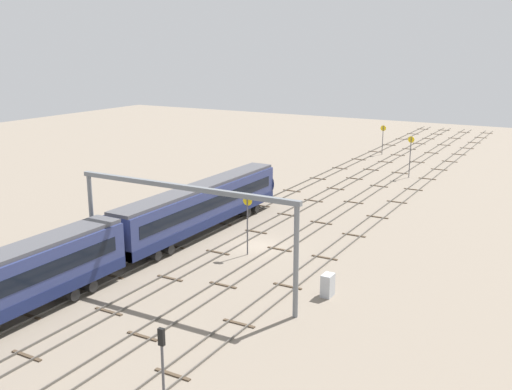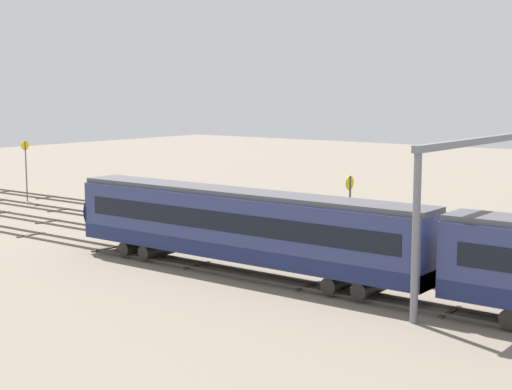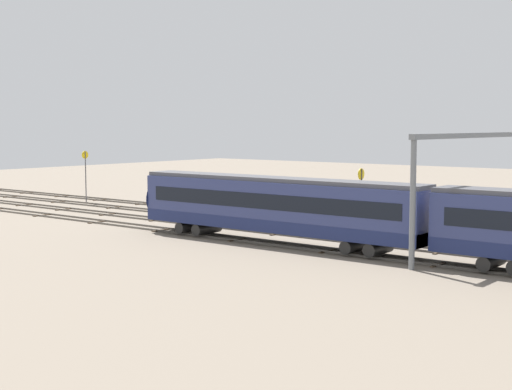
{
  "view_description": "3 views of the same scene",
  "coord_description": "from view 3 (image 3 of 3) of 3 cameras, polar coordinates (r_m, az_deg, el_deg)",
  "views": [
    {
      "loc": [
        -45.2,
        -25.38,
        18.02
      ],
      "look_at": [
        5.25,
        3.23,
        3.29
      ],
      "focal_mm": 41.4,
      "sensor_mm": 36.0,
      "label": 1
    },
    {
      "loc": [
        -26.98,
        41.01,
        10.69
      ],
      "look_at": [
        4.41,
        0.26,
        3.68
      ],
      "focal_mm": 54.22,
      "sensor_mm": 36.0,
      "label": 2
    },
    {
      "loc": [
        -31.8,
        49.71,
        8.73
      ],
      "look_at": [
        5.88,
        2.27,
        3.02
      ],
      "focal_mm": 51.95,
      "sensor_mm": 36.0,
      "label": 3
    }
  ],
  "objects": [
    {
      "name": "speed_sign_far_trackside",
      "position": [
        86.6,
        -12.99,
        1.92
      ],
      "size": [
        0.14,
        0.89,
        5.82
      ],
      "color": "#4C4C51",
      "rests_on": "ground"
    },
    {
      "name": "track_middle",
      "position": [
        57.81,
        4.61,
        -3.25
      ],
      "size": [
        180.83,
        2.4,
        0.16
      ],
      "color": "#59544C",
      "rests_on": "ground"
    },
    {
      "name": "ground_plane",
      "position": [
        59.65,
        5.8,
        -3.06
      ],
      "size": [
        196.83,
        196.83,
        0.0
      ],
      "primitive_type": "plane",
      "color": "gray"
    },
    {
      "name": "track_second_near",
      "position": [
        61.5,
        6.91,
        -2.75
      ],
      "size": [
        180.83,
        2.4,
        0.16
      ],
      "color": "#59544C",
      "rests_on": "ground"
    },
    {
      "name": "overhead_gantry",
      "position": [
        53.84,
        16.43,
        2.54
      ],
      "size": [
        0.4,
        19.13,
        8.22
      ],
      "color": "slate",
      "rests_on": "ground"
    },
    {
      "name": "speed_sign_mid_trackside",
      "position": [
        58.2,
        8.1,
        0.15
      ],
      "size": [
        0.14,
        0.9,
        5.4
      ],
      "color": "#4C4C51",
      "rests_on": "ground"
    },
    {
      "name": "track_with_train",
      "position": [
        54.23,
        2.0,
        -3.81
      ],
      "size": [
        180.83,
        2.4,
        0.16
      ],
      "color": "#59544C",
      "rests_on": "ground"
    },
    {
      "name": "track_near_foreground",
      "position": [
        65.28,
        8.95,
        -2.3
      ],
      "size": [
        180.83,
        2.4,
        0.16
      ],
      "color": "#59544C",
      "rests_on": "ground"
    },
    {
      "name": "relay_cabinet",
      "position": [
        65.0,
        16.07,
        -1.79
      ],
      "size": [
        1.1,
        0.76,
        1.71
      ],
      "color": "#B2B7BC",
      "rests_on": "ground"
    }
  ]
}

